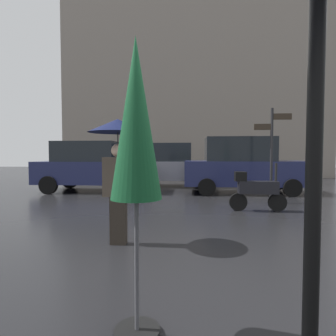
% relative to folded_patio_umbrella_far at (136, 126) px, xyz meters
% --- Properties ---
extents(ground_plane, '(60.00, 60.00, 0.00)m').
position_rel_folded_patio_umbrella_far_xyz_m(ground_plane, '(0.68, 0.30, -1.67)').
color(ground_plane, black).
extents(folded_patio_umbrella_far, '(0.40, 0.40, 2.36)m').
position_rel_folded_patio_umbrella_far_xyz_m(folded_patio_umbrella_far, '(0.00, 0.00, 0.00)').
color(folded_patio_umbrella_far, black).
rests_on(folded_patio_umbrella_far, ground).
extents(pedestrian_with_umbrella, '(0.95, 0.95, 2.02)m').
position_rel_folded_patio_umbrella_far_xyz_m(pedestrian_with_umbrella, '(-0.73, 2.27, -0.11)').
color(pedestrian_with_umbrella, '#2A241E').
rests_on(pedestrian_with_umbrella, ground).
extents(parked_scooter, '(1.45, 0.32, 1.23)m').
position_rel_folded_patio_umbrella_far_xyz_m(parked_scooter, '(2.11, 5.18, -1.11)').
color(parked_scooter, black).
rests_on(parked_scooter, ground).
extents(parked_car_left, '(4.25, 2.05, 1.95)m').
position_rel_folded_patio_umbrella_far_xyz_m(parked_car_left, '(-3.43, 8.67, -0.68)').
color(parked_car_left, '#1E234C').
rests_on(parked_car_left, ground).
extents(parked_car_right, '(4.47, 1.96, 2.09)m').
position_rel_folded_patio_umbrella_far_xyz_m(parked_car_right, '(2.39, 8.62, -0.63)').
color(parked_car_right, '#1E234C').
rests_on(parked_car_right, ground).
extents(parked_car_distant, '(4.44, 1.95, 1.95)m').
position_rel_folded_patio_umbrella_far_xyz_m(parked_car_distant, '(-0.61, 10.65, -0.68)').
color(parked_car_distant, gray).
rests_on(parked_car_distant, ground).
extents(street_signpost, '(1.08, 0.08, 2.82)m').
position_rel_folded_patio_umbrella_far_xyz_m(street_signpost, '(2.84, 6.44, 0.05)').
color(street_signpost, black).
rests_on(street_signpost, ground).
extents(building_block, '(17.29, 2.51, 17.55)m').
position_rel_folded_patio_umbrella_far_xyz_m(building_block, '(0.68, 17.12, 7.11)').
color(building_block, gray).
rests_on(building_block, ground).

